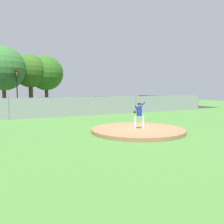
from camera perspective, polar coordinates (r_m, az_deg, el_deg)
ground_plane at (r=19.87m, az=-3.52°, el=-2.11°), size 80.00×80.00×0.00m
asphalt_strip at (r=27.78m, az=-10.79°, el=-0.02°), size 44.00×7.00×0.01m
pitchers_mound at (r=14.66m, az=6.25°, el=-4.42°), size 5.71×5.71×0.21m
pitcher_youth at (r=14.40m, az=6.53°, el=-0.26°), size 0.80×0.32×1.67m
baseball at (r=15.22m, az=8.73°, el=-3.54°), size 0.07×0.07×0.07m
chainlink_fence at (r=23.46m, az=-7.58°, el=1.33°), size 32.55×0.07×1.98m
parked_car_charcoal at (r=26.49m, az=-22.30°, el=1.06°), size 2.09×4.38×1.59m
parked_car_red at (r=26.99m, az=-15.35°, el=1.48°), size 2.03×4.31×1.74m
parked_car_burgundy at (r=32.52m, az=8.85°, el=2.30°), size 1.79×4.57×1.80m
parked_car_teal at (r=28.40m, az=-7.92°, el=1.69°), size 2.15×4.48×1.61m
parked_car_slate at (r=28.93m, az=-1.94°, el=1.93°), size 2.05×4.51×1.73m
traffic_cone_orange at (r=26.23m, az=-11.28°, el=0.21°), size 0.40×0.40×0.55m
traffic_light_near at (r=30.98m, az=-21.93°, el=6.52°), size 0.28×0.46×4.98m
tree_broad_left at (r=33.44m, az=-24.75°, el=9.48°), size 5.56×5.56×8.04m
tree_slender_far at (r=35.17m, az=-19.10°, el=9.26°), size 4.55×4.55×7.44m
tree_bushy_near at (r=36.19m, az=-15.60°, el=8.95°), size 4.94×4.94×7.43m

